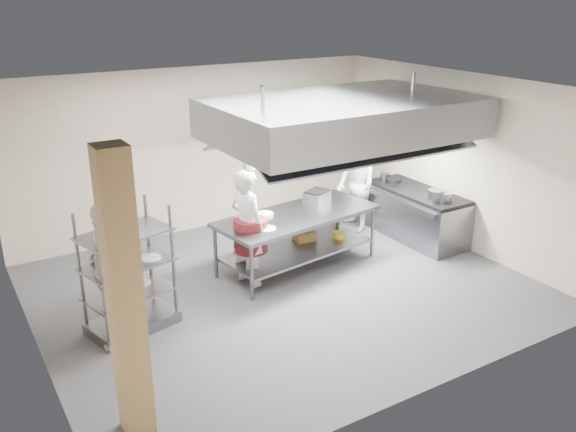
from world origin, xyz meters
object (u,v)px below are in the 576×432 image
cooking_range (416,215)px  griddle (317,197)px  island (297,240)px  chef_plating (110,274)px  stockpot (436,195)px  chef_line (355,186)px  pass_rack (128,270)px  chef_head (247,227)px

cooking_range → griddle: 2.05m
island → chef_plating: size_ratio=1.40×
island → cooking_range: (2.49, -0.06, -0.04)m
cooking_range → chef_plating: bearing=-173.4°
island → stockpot: 2.50m
chef_plating → cooking_range: bearing=90.1°
island → chef_line: chef_line is taller
island → griddle: 0.83m
island → pass_rack: (-2.90, -0.50, 0.39)m
chef_head → stockpot: chef_head is taller
chef_head → chef_line: chef_head is taller
cooking_range → island: bearing=178.6°
island → chef_plating: chef_plating is taller
pass_rack → griddle: bearing=-1.9°
cooking_range → chef_plating: chef_plating is taller
pass_rack → chef_line: (4.71, 1.35, 0.01)m
chef_plating → stockpot: 5.54m
chef_head → griddle: size_ratio=4.49×
pass_rack → chef_line: 4.90m
chef_line → griddle: 1.38m
chef_head → cooking_range: bearing=-102.4°
island → chef_head: 1.06m
chef_head → chef_line: 2.92m
pass_rack → stockpot: bearing=-16.2°
stockpot → chef_plating: bearing=-179.3°
chef_line → chef_plating: size_ratio=0.90×
chef_head → chef_line: bearing=-83.8°
cooking_range → stockpot: stockpot is taller
chef_line → pass_rack: bearing=-67.0°
pass_rack → chef_plating: size_ratio=0.89×
chef_plating → stockpot: chef_plating is taller
pass_rack → chef_line: chef_line is taller
chef_head → stockpot: bearing=-112.4°
pass_rack → chef_head: size_ratio=0.92×
pass_rack → chef_plating: (-0.29, -0.22, 0.11)m
griddle → stockpot: bearing=-51.1°
chef_line → stockpot: bearing=26.9°
cooking_range → griddle: size_ratio=4.92×
cooking_range → chef_head: bearing=-179.4°
cooking_range → chef_plating: 5.74m
pass_rack → chef_head: 1.99m
griddle → chef_line: bearing=1.0°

